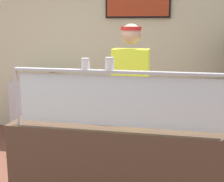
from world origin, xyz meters
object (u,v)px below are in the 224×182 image
worker_figure (131,95)px  pizza_box_stack (37,76)px  parmesan_shaker (86,65)px  pizza_server (114,114)px  pizza_tray (110,115)px  pepper_flake_shaker (110,65)px

worker_figure → pizza_box_stack: worker_figure is taller
parmesan_shaker → worker_figure: (0.19, 1.02, -0.45)m
pizza_server → pizza_box_stack: bearing=123.8°
pizza_server → worker_figure: worker_figure is taller
pizza_tray → pizza_box_stack: (-1.54, 1.85, 0.01)m
parmesan_shaker → worker_figure: size_ratio=0.05×
pizza_tray → worker_figure: size_ratio=0.29×
parmesan_shaker → pizza_box_stack: bearing=123.0°
pepper_flake_shaker → pizza_box_stack: size_ratio=0.20×
pizza_box_stack → parmesan_shaker: bearing=-57.0°
parmesan_shaker → pepper_flake_shaker: 0.19m
pizza_server → worker_figure: bearing=79.9°
parmesan_shaker → pizza_box_stack: parmesan_shaker is taller
pizza_box_stack → pizza_server: bearing=-49.8°
pepper_flake_shaker → pizza_tray: bearing=102.5°
pizza_tray → worker_figure: bearing=82.8°
pizza_tray → parmesan_shaker: (-0.11, -0.36, 0.49)m
pizza_server → pizza_box_stack: (-1.58, 1.87, -0.01)m
parmesan_shaker → pepper_flake_shaker: size_ratio=0.89×
pizza_server → pepper_flake_shaker: bearing=-89.8°
pizza_tray → pizza_server: pizza_server is taller
parmesan_shaker → pizza_box_stack: 2.67m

